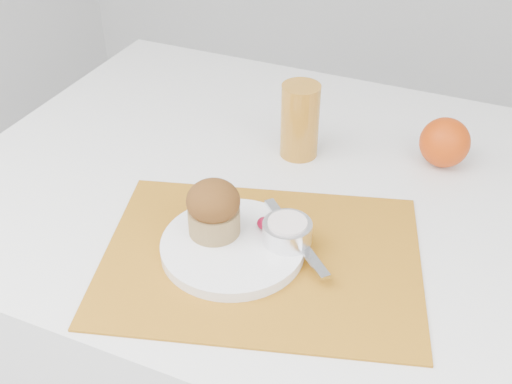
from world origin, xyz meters
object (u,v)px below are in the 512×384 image
at_px(juice_glass, 300,121).
at_px(muffin, 214,208).
at_px(table, 319,354).
at_px(plate, 233,246).
at_px(orange, 445,142).

distance_m(juice_glass, muffin, 0.26).
relative_size(table, muffin, 14.87).
height_order(table, juice_glass, juice_glass).
xyz_separation_m(juice_glass, muffin, (-0.03, -0.26, -0.00)).
xyz_separation_m(plate, juice_glass, (-0.01, 0.27, 0.05)).
relative_size(orange, muffin, 1.01).
bearing_deg(juice_glass, plate, -88.89).
distance_m(table, juice_glass, 0.46).
bearing_deg(muffin, juice_glass, 83.98).
distance_m(plate, muffin, 0.06).
xyz_separation_m(table, plate, (-0.09, -0.19, 0.39)).
distance_m(table, plate, 0.44).
xyz_separation_m(orange, juice_glass, (-0.23, -0.07, 0.02)).
height_order(table, plate, plate).
xyz_separation_m(orange, muffin, (-0.25, -0.33, 0.02)).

